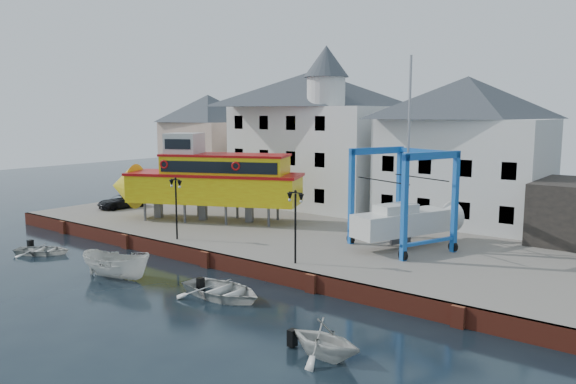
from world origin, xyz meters
The scene contains 15 objects.
ground centered at (0.00, 0.00, 0.00)m, with size 140.00×140.00×0.00m, color black.
hardstanding centered at (0.00, 11.00, 0.50)m, with size 44.00×22.00×1.00m, color slate.
quay_wall centered at (0.00, 0.10, 0.50)m, with size 44.00×0.47×1.00m.
building_pink centered at (-18.00, 18.00, 6.15)m, with size 8.00×7.00×10.30m.
building_white_main centered at (-4.87, 18.39, 7.34)m, with size 14.00×8.30×14.00m.
building_white_right centered at (9.00, 19.00, 6.60)m, with size 12.00×8.00×11.20m.
lamp_post_left centered at (-4.00, 1.20, 4.17)m, with size 1.12×0.32×4.20m.
lamp_post_right centered at (6.00, 1.20, 4.17)m, with size 1.12×0.32×4.20m.
tour_boat centered at (-7.58, 7.11, 4.24)m, with size 15.95×9.86×6.88m.
travel_lift centered at (9.29, 8.93, 3.00)m, with size 6.77×8.10×11.95m.
van centered at (-17.52, 6.51, 1.58)m, with size 1.93×4.19×1.16m, color black.
motorboat_a centered at (-2.40, -4.75, 0.00)m, with size 1.75×4.64×1.79m, color silver.
motorboat_b centered at (4.81, -3.51, 0.00)m, with size 3.45×4.83×1.00m, color silver.
motorboat_c centered at (13.03, -6.24, 0.00)m, with size 2.72×3.15×1.66m, color silver.
motorboat_d centered at (-11.11, -4.45, 0.00)m, with size 2.62×3.66×0.76m, color silver.
Camera 1 is at (24.58, -23.57, 9.49)m, focal length 35.00 mm.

